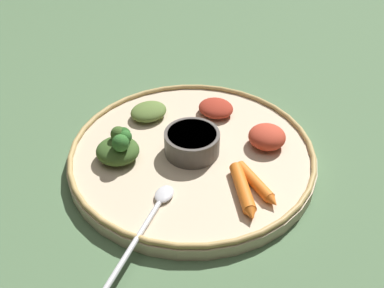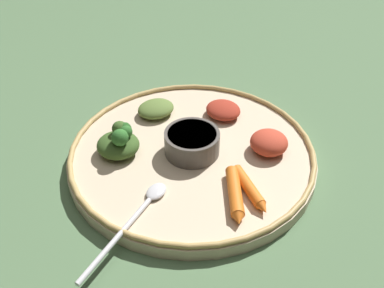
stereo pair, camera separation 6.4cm
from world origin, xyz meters
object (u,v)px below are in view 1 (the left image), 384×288
Objects in this scene: greens_pile at (119,147)px; spoon at (150,218)px; center_bowl at (192,142)px; carrot_near_spoon at (243,191)px; carrot_outer at (257,184)px.

spoon is at bearing -72.12° from greens_pile.
center_bowl reaches higher than spoon.
carrot_near_spoon is at bearing -29.36° from greens_pile.
carrot_outer is at bearing 30.91° from carrot_near_spoon.
carrot_near_spoon is 0.02m from carrot_outer.
greens_pile reaches higher than carrot_near_spoon.
center_bowl is 0.49× the size of spoon.
spoon is 1.69× the size of carrot_near_spoon.
spoon is at bearing -163.46° from carrot_outer.
greens_pile is at bearing -177.54° from center_bowl.
center_bowl is 0.82× the size of carrot_near_spoon.
carrot_near_spoon is at bearing -149.09° from carrot_outer.
carrot_outer is at bearing 16.54° from spoon.
spoon is 2.47× the size of greens_pile.
greens_pile is at bearing 156.53° from carrot_outer.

